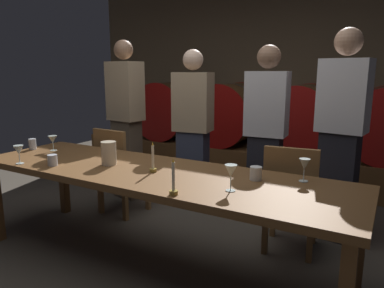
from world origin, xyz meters
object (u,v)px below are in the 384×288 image
at_px(chair_right, 291,194).
at_px(guest_center_left, 193,129).
at_px(chair_left, 118,167).
at_px(candle_right, 173,185).
at_px(guest_far_left, 126,119).
at_px(candle_left, 153,164).
at_px(dining_table, 152,178).
at_px(guest_far_right, 341,135).
at_px(pitcher, 109,153).
at_px(wine_glass_far_left, 53,140).
at_px(cup_left, 32,144).
at_px(wine_barrel_center_right, 303,118).
at_px(cup_center, 52,160).
at_px(wine_barrel_far_left, 172,110).
at_px(cup_right, 256,173).
at_px(guest_center_right, 266,133).
at_px(wine_glass_center_left, 19,151).
at_px(wine_barrel_center_left, 230,114).
at_px(wine_glass_center_right, 231,172).
at_px(wine_glass_far_right, 304,165).

relative_size(chair_right, guest_center_left, 0.54).
bearing_deg(chair_left, candle_right, 146.38).
height_order(guest_far_left, candle_left, guest_far_left).
distance_m(chair_right, guest_far_left, 2.05).
xyz_separation_m(dining_table, guest_far_right, (1.12, 1.11, 0.25)).
bearing_deg(pitcher, candle_right, -22.76).
xyz_separation_m(wine_glass_far_left, cup_left, (-0.21, -0.05, -0.05)).
bearing_deg(dining_table, guest_far_left, 136.63).
xyz_separation_m(wine_barrel_center_right, guest_center_left, (-0.79, -1.44, 0.00)).
distance_m(dining_table, chair_left, 1.07).
bearing_deg(cup_center, guest_center_left, 73.14).
bearing_deg(wine_barrel_far_left, guest_far_left, -76.08).
bearing_deg(cup_right, cup_center, -164.19).
xyz_separation_m(guest_center_right, wine_glass_center_left, (-1.45, -1.57, -0.03)).
bearing_deg(cup_right, chair_right, 76.85).
xyz_separation_m(guest_center_right, candle_right, (-0.03, -1.58, -0.07)).
xyz_separation_m(chair_left, guest_far_left, (-0.26, 0.45, 0.42)).
bearing_deg(wine_glass_far_left, wine_barrel_center_left, 75.82).
relative_size(pitcher, wine_glass_center_right, 1.11).
height_order(wine_glass_far_left, wine_glass_far_right, wine_glass_far_right).
height_order(guest_far_left, wine_glass_far_left, guest_far_left).
bearing_deg(cup_left, wine_glass_far_left, 14.27).
relative_size(wine_glass_center_left, cup_right, 1.62).
xyz_separation_m(wine_barrel_center_left, pitcher, (0.15, -2.62, -0.03)).
bearing_deg(wine_glass_center_right, guest_center_right, 99.73).
xyz_separation_m(wine_barrel_far_left, wine_glass_far_right, (2.52, -2.32, -0.00)).
xyz_separation_m(wine_glass_far_left, wine_glass_far_right, (2.18, 0.18, 0.01)).
bearing_deg(chair_right, guest_far_left, -18.23).
bearing_deg(guest_center_left, wine_glass_center_right, 120.00).
relative_size(wine_barrel_center_right, guest_center_right, 0.52).
bearing_deg(wine_glass_far_right, candle_left, -162.87).
distance_m(wine_barrel_far_left, wine_barrel_center_left, 0.97).
bearing_deg(cup_right, guest_center_left, 136.26).
bearing_deg(chair_left, wine_glass_far_left, 62.60).
xyz_separation_m(guest_center_right, guest_far_right, (0.67, -0.11, 0.06)).
bearing_deg(wine_barrel_center_left, cup_right, -62.57).
distance_m(wine_barrel_center_right, wine_glass_center_left, 3.30).
distance_m(wine_glass_far_left, wine_glass_far_right, 2.19).
bearing_deg(cup_left, chair_left, 47.39).
xyz_separation_m(pitcher, wine_glass_far_left, (-0.78, 0.12, 0.01)).
bearing_deg(cup_right, candle_right, -121.38).
distance_m(chair_left, chair_right, 1.71).
relative_size(pitcher, wine_glass_far_left, 1.32).
height_order(guest_far_right, wine_glass_center_right, guest_far_right).
xyz_separation_m(guest_far_right, wine_glass_center_right, (-0.44, -1.25, -0.07)).
xyz_separation_m(wine_barrel_center_left, dining_table, (0.54, -2.59, -0.18)).
xyz_separation_m(guest_center_left, cup_left, (-1.07, -1.11, -0.07)).
distance_m(wine_barrel_far_left, cup_left, 2.56).
bearing_deg(cup_center, wine_barrel_far_left, 104.88).
distance_m(guest_center_left, wine_glass_far_left, 1.36).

